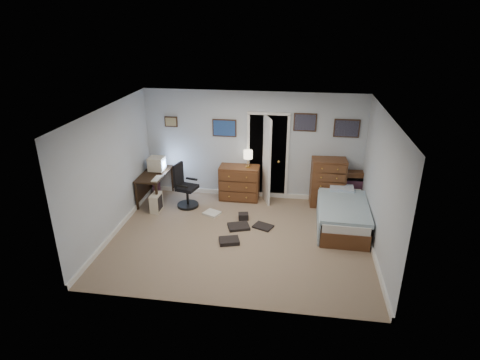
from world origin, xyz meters
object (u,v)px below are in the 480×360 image
object	(u,v)px
computer_desk	(151,179)
tall_dresser	(328,182)
bed	(342,214)
low_dresser	(239,183)
office_chair	(185,190)

from	to	relation	value
computer_desk	tall_dresser	bearing A→B (deg)	5.05
computer_desk	bed	xyz separation A→B (m)	(4.27, -0.68, -0.24)
low_dresser	tall_dresser	size ratio (longest dim) A/B	0.83
tall_dresser	bed	bearing A→B (deg)	-79.16
tall_dresser	low_dresser	bearing A→B (deg)	175.87
computer_desk	bed	bearing A→B (deg)	-8.54
low_dresser	computer_desk	bearing A→B (deg)	-169.77
office_chair	bed	bearing A→B (deg)	6.32
low_dresser	tall_dresser	bearing A→B (deg)	-0.24
computer_desk	low_dresser	bearing A→B (deg)	10.25
low_dresser	tall_dresser	distance (m)	2.02
computer_desk	tall_dresser	world-z (taller)	tall_dresser
computer_desk	office_chair	world-z (taller)	office_chair
computer_desk	bed	size ratio (longest dim) A/B	0.64
tall_dresser	computer_desk	bearing A→B (deg)	-178.87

